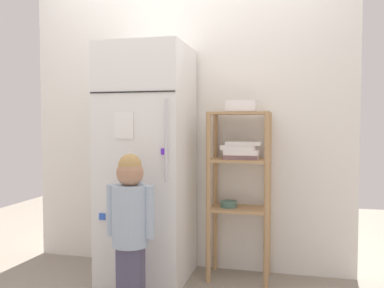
{
  "coord_description": "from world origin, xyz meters",
  "views": [
    {
      "loc": [
        0.81,
        -2.78,
        1.13
      ],
      "look_at": [
        0.13,
        0.02,
        0.99
      ],
      "focal_mm": 38.01,
      "sensor_mm": 36.0,
      "label": 1
    }
  ],
  "objects_px": {
    "fruit_bin": "(241,107)",
    "pantry_shelf_unit": "(239,172)",
    "refrigerator": "(147,163)",
    "child_standing": "(130,215)"
  },
  "relations": [
    {
      "from": "fruit_bin",
      "to": "pantry_shelf_unit",
      "type": "bearing_deg",
      "value": -120.76
    },
    {
      "from": "refrigerator",
      "to": "fruit_bin",
      "type": "xyz_separation_m",
      "value": [
        0.66,
        0.15,
        0.41
      ]
    },
    {
      "from": "refrigerator",
      "to": "child_standing",
      "type": "relative_size",
      "value": 1.78
    },
    {
      "from": "child_standing",
      "to": "fruit_bin",
      "type": "bearing_deg",
      "value": 48.0
    },
    {
      "from": "refrigerator",
      "to": "pantry_shelf_unit",
      "type": "xyz_separation_m",
      "value": [
        0.66,
        0.14,
        -0.06
      ]
    },
    {
      "from": "pantry_shelf_unit",
      "to": "fruit_bin",
      "type": "distance_m",
      "value": 0.47
    },
    {
      "from": "refrigerator",
      "to": "fruit_bin",
      "type": "distance_m",
      "value": 0.8
    },
    {
      "from": "pantry_shelf_unit",
      "to": "fruit_bin",
      "type": "bearing_deg",
      "value": 59.24
    },
    {
      "from": "child_standing",
      "to": "fruit_bin",
      "type": "relative_size",
      "value": 4.4
    },
    {
      "from": "child_standing",
      "to": "fruit_bin",
      "type": "xyz_separation_m",
      "value": [
        0.59,
        0.66,
        0.68
      ]
    }
  ]
}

